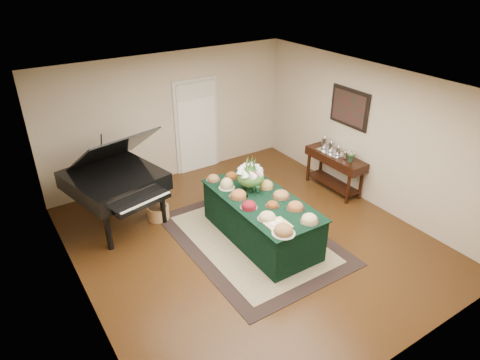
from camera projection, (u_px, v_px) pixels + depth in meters
ground at (249, 240)px, 7.45m from camera, size 6.00×6.00×0.00m
area_rug at (252, 238)px, 7.47m from camera, size 2.29×3.20×0.01m
kitchen_doorway at (197, 127)px, 9.45m from camera, size 1.05×0.07×2.10m
buffet_table at (261, 219)px, 7.32m from camera, size 1.09×2.28×0.79m
food_platters at (260, 196)px, 7.13m from camera, size 0.99×2.31×0.14m
cutting_board at (277, 223)px, 6.44m from camera, size 0.34×0.34×0.10m
green_goblets at (256, 190)px, 7.22m from camera, size 0.09×0.15×0.18m
floral_centerpiece at (251, 174)px, 7.30m from camera, size 0.49×0.49×0.49m
grand_piano at (115, 180)px, 7.54m from camera, size 1.77×1.97×1.76m
wicker_basket at (158, 212)px, 8.00m from camera, size 0.41×0.41×0.25m
mahogany_sideboard at (335, 163)px, 8.77m from camera, size 0.45×1.38×0.80m
tea_service at (333, 148)px, 8.70m from camera, size 0.34×0.74×0.30m
pink_bouquet at (351, 155)px, 8.31m from camera, size 0.18×0.18×0.23m
wall_painting at (349, 108)px, 8.34m from camera, size 0.05×0.95×0.75m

